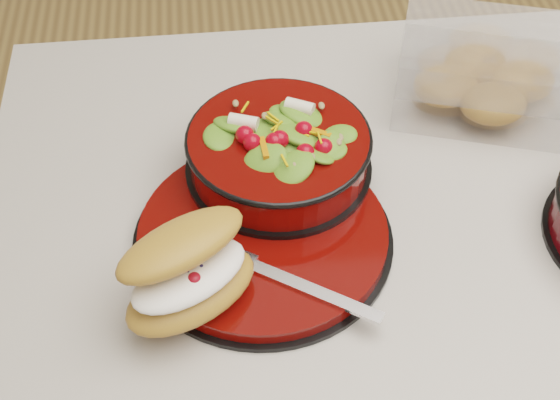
{
  "coord_description": "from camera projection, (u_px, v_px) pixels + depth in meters",
  "views": [
    {
      "loc": [
        -0.35,
        -0.53,
        1.53
      ],
      "look_at": [
        -0.3,
        0.01,
        0.94
      ],
      "focal_mm": 50.0,
      "sensor_mm": 36.0,
      "label": 1
    }
  ],
  "objects": [
    {
      "name": "dinner_plate",
      "position": [
        264.0,
        235.0,
        0.81
      ],
      "size": [
        0.27,
        0.27,
        0.02
      ],
      "rotation": [
        0.0,
        0.0,
        0.35
      ],
      "color": "black",
      "rests_on": "island_counter"
    },
    {
      "name": "salad_bowl",
      "position": [
        279.0,
        147.0,
        0.84
      ],
      "size": [
        0.21,
        0.21,
        0.09
      ],
      "rotation": [
        0.0,
        0.0,
        -0.17
      ],
      "color": "black",
      "rests_on": "dinner_plate"
    },
    {
      "name": "fork",
      "position": [
        289.0,
        280.0,
        0.76
      ],
      "size": [
        0.16,
        0.12,
        0.0
      ],
      "rotation": [
        0.0,
        0.0,
        0.99
      ],
      "color": "silver",
      "rests_on": "dinner_plate"
    },
    {
      "name": "pastry_box",
      "position": [
        486.0,
        74.0,
        0.94
      ],
      "size": [
        0.25,
        0.21,
        0.09
      ],
      "rotation": [
        0.0,
        0.0,
        -0.31
      ],
      "color": "white",
      "rests_on": "island_counter"
    },
    {
      "name": "croissant",
      "position": [
        189.0,
        272.0,
        0.72
      ],
      "size": [
        0.15,
        0.15,
        0.08
      ],
      "rotation": [
        0.0,
        0.0,
        0.55
      ],
      "color": "#BA8439",
      "rests_on": "dinner_plate"
    }
  ]
}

